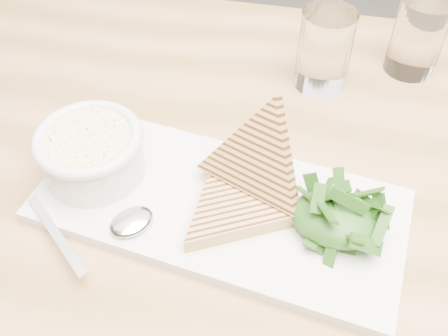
% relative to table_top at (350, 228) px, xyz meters
% --- Properties ---
extents(table_top, '(1.36, 0.95, 0.04)m').
position_rel_table_top_xyz_m(table_top, '(0.00, 0.00, 0.00)').
color(table_top, '#AF7F52').
rests_on(table_top, ground).
extents(table_leg_bl, '(0.06, 0.06, 0.72)m').
position_rel_table_top_xyz_m(table_leg_bl, '(-0.61, 0.39, -0.38)').
color(table_leg_bl, '#AF7F52').
rests_on(table_leg_bl, ground).
extents(platter, '(0.42, 0.22, 0.01)m').
position_rel_table_top_xyz_m(platter, '(-0.15, -0.03, 0.03)').
color(platter, silver).
rests_on(platter, table_top).
extents(soup_bowl, '(0.12, 0.12, 0.05)m').
position_rel_table_top_xyz_m(soup_bowl, '(-0.30, -0.02, 0.06)').
color(soup_bowl, silver).
rests_on(soup_bowl, platter).
extents(soup, '(0.10, 0.10, 0.01)m').
position_rel_table_top_xyz_m(soup, '(-0.30, -0.02, 0.09)').
color(soup, beige).
rests_on(soup, soup_bowl).
extents(bowl_rim, '(0.12, 0.12, 0.01)m').
position_rel_table_top_xyz_m(bowl_rim, '(-0.30, -0.02, 0.09)').
color(bowl_rim, silver).
rests_on(bowl_rim, soup_bowl).
extents(sandwich_flat, '(0.20, 0.20, 0.02)m').
position_rel_table_top_xyz_m(sandwich_flat, '(-0.13, -0.04, 0.04)').
color(sandwich_flat, tan).
rests_on(sandwich_flat, platter).
extents(sandwich_lean, '(0.19, 0.18, 0.17)m').
position_rel_table_top_xyz_m(sandwich_lean, '(-0.11, 0.00, 0.08)').
color(sandwich_lean, tan).
rests_on(sandwich_lean, sandwich_flat).
extents(salad_base, '(0.09, 0.07, 0.04)m').
position_rel_table_top_xyz_m(salad_base, '(-0.02, -0.03, 0.05)').
color(salad_base, black).
rests_on(salad_base, platter).
extents(arugula_pile, '(0.11, 0.10, 0.05)m').
position_rel_table_top_xyz_m(arugula_pile, '(-0.02, -0.03, 0.06)').
color(arugula_pile, '#367221').
rests_on(arugula_pile, platter).
extents(spoon_bowl, '(0.06, 0.06, 0.01)m').
position_rel_table_top_xyz_m(spoon_bowl, '(-0.23, -0.08, 0.04)').
color(spoon_bowl, silver).
rests_on(spoon_bowl, platter).
extents(spoon_handle, '(0.11, 0.08, 0.00)m').
position_rel_table_top_xyz_m(spoon_handle, '(-0.30, -0.12, 0.04)').
color(spoon_handle, silver).
rests_on(spoon_handle, platter).
extents(glass_near, '(0.07, 0.07, 0.11)m').
position_rel_table_top_xyz_m(glass_near, '(-0.07, 0.23, 0.08)').
color(glass_near, white).
rests_on(glass_near, table_top).
extents(glass_far, '(0.07, 0.07, 0.11)m').
position_rel_table_top_xyz_m(glass_far, '(0.05, 0.30, 0.08)').
color(glass_far, white).
rests_on(glass_far, table_top).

